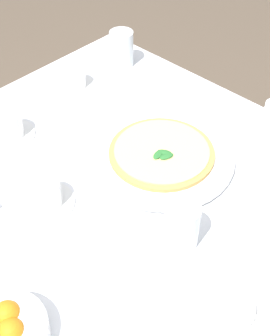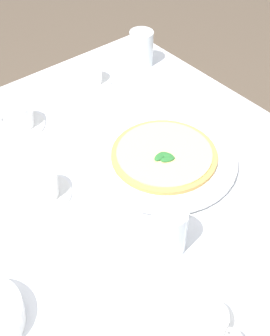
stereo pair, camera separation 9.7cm
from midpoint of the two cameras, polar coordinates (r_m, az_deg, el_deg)
dining_table at (r=1.18m, az=-5.52°, el=-7.40°), size 1.03×1.03×0.74m
pizza_plate at (r=1.13m, az=0.81°, el=1.35°), size 0.35×0.35×0.02m
pizza at (r=1.12m, az=0.82°, el=1.86°), size 0.26×0.26×0.02m
coffee_cup_far_left at (r=1.05m, az=-13.70°, el=-3.27°), size 0.13×0.13×0.07m
coffee_cup_center_back at (r=0.87m, az=8.46°, el=-17.46°), size 0.13×0.13×0.06m
coffee_cup_left_edge at (r=1.24m, az=-17.50°, el=4.78°), size 0.13×0.13×0.07m
coffee_cup_back_corner at (r=1.39m, az=-9.70°, el=10.67°), size 0.13×0.13×0.06m
water_glass_near_right at (r=0.94m, az=2.83°, el=-7.28°), size 0.07×0.07×0.11m
water_glass_near_left at (r=1.47m, az=-3.60°, el=14.07°), size 0.07×0.07×0.11m
citrus_bowl at (r=0.88m, az=-18.92°, el=-18.75°), size 0.15×0.15×0.06m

